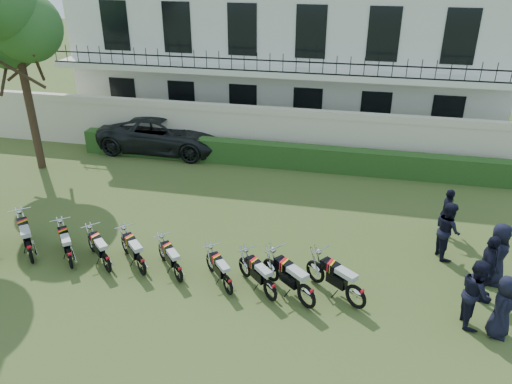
# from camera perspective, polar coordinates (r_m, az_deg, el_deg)

# --- Properties ---
(ground) EXTENTS (100.00, 100.00, 0.00)m
(ground) POSITION_cam_1_polar(r_m,az_deg,el_deg) (15.03, -4.91, -7.42)
(ground) COLOR #415321
(ground) RESTS_ON ground
(perimeter_wall) EXTENTS (30.00, 0.35, 2.30)m
(perimeter_wall) POSITION_cam_1_polar(r_m,az_deg,el_deg) (21.51, 1.18, 6.79)
(perimeter_wall) COLOR beige
(perimeter_wall) RESTS_ON ground
(hedge) EXTENTS (18.00, 0.60, 1.00)m
(hedge) POSITION_cam_1_polar(r_m,az_deg,el_deg) (20.84, 3.43, 4.13)
(hedge) COLOR #1D4017
(hedge) RESTS_ON ground
(building) EXTENTS (20.40, 9.60, 7.40)m
(building) POSITION_cam_1_polar(r_m,az_deg,el_deg) (26.57, 3.85, 16.12)
(building) COLOR silver
(building) RESTS_ON ground
(tree_west_near) EXTENTS (3.40, 3.20, 7.90)m
(tree_west_near) POSITION_cam_1_polar(r_m,az_deg,el_deg) (21.40, -26.00, 17.22)
(tree_west_near) COLOR #473323
(tree_west_near) RESTS_ON ground
(motorcycle_1) EXTENTS (1.49, 1.66, 1.16)m
(motorcycle_1) POSITION_cam_1_polar(r_m,az_deg,el_deg) (15.83, -24.51, -5.80)
(motorcycle_1) COLOR black
(motorcycle_1) RESTS_ON ground
(motorcycle_2) EXTENTS (1.27, 1.52, 1.03)m
(motorcycle_2) POSITION_cam_1_polar(r_m,az_deg,el_deg) (15.19, -20.58, -6.68)
(motorcycle_2) COLOR black
(motorcycle_2) RESTS_ON ground
(motorcycle_3) EXTENTS (1.41, 1.31, 1.00)m
(motorcycle_3) POSITION_cam_1_polar(r_m,az_deg,el_deg) (14.69, -16.75, -7.28)
(motorcycle_3) COLOR black
(motorcycle_3) RESTS_ON ground
(motorcycle_4) EXTENTS (1.40, 1.40, 1.03)m
(motorcycle_4) POSITION_cam_1_polar(r_m,az_deg,el_deg) (14.32, -13.01, -7.67)
(motorcycle_4) COLOR black
(motorcycle_4) RESTS_ON ground
(motorcycle_5) EXTENTS (1.25, 1.36, 0.96)m
(motorcycle_5) POSITION_cam_1_polar(r_m,az_deg,el_deg) (13.87, -8.90, -8.64)
(motorcycle_5) COLOR black
(motorcycle_5) RESTS_ON ground
(motorcycle_6) EXTENTS (1.17, 1.38, 0.94)m
(motorcycle_6) POSITION_cam_1_polar(r_m,az_deg,el_deg) (13.29, -3.23, -10.09)
(motorcycle_6) COLOR black
(motorcycle_6) RESTS_ON ground
(motorcycle_7) EXTENTS (1.36, 1.36, 1.00)m
(motorcycle_7) POSITION_cam_1_polar(r_m,az_deg,el_deg) (13.05, 1.64, -10.68)
(motorcycle_7) COLOR black
(motorcycle_7) RESTS_ON ground
(motorcycle_8) EXTENTS (1.67, 1.45, 1.15)m
(motorcycle_8) POSITION_cam_1_polar(r_m,az_deg,el_deg) (12.83, 5.82, -11.18)
(motorcycle_8) COLOR black
(motorcycle_8) RESTS_ON ground
(motorcycle_9) EXTENTS (1.70, 1.36, 1.13)m
(motorcycle_9) POSITION_cam_1_polar(r_m,az_deg,el_deg) (13.01, 11.40, -11.08)
(motorcycle_9) COLOR black
(motorcycle_9) RESTS_ON ground
(suv) EXTENTS (5.75, 2.69, 1.59)m
(suv) POSITION_cam_1_polar(r_m,az_deg,el_deg) (22.91, -10.46, 6.58)
(suv) COLOR black
(suv) RESTS_ON ground
(officer_0) EXTENTS (0.71, 0.90, 1.62)m
(officer_0) POSITION_cam_1_polar(r_m,az_deg,el_deg) (13.14, 26.37, -11.68)
(officer_0) COLOR black
(officer_0) RESTS_ON ground
(officer_1) EXTENTS (0.73, 0.91, 1.79)m
(officer_1) POSITION_cam_1_polar(r_m,az_deg,el_deg) (13.20, 23.83, -10.47)
(officer_1) COLOR black
(officer_1) RESTS_ON ground
(officer_2) EXTENTS (0.57, 1.14, 1.89)m
(officer_2) POSITION_cam_1_polar(r_m,az_deg,el_deg) (14.11, 24.95, -7.97)
(officer_2) COLOR black
(officer_2) RESTS_ON ground
(officer_3) EXTENTS (0.81, 1.01, 1.81)m
(officer_3) POSITION_cam_1_polar(r_m,az_deg,el_deg) (14.93, 25.85, -6.40)
(officer_3) COLOR black
(officer_3) RESTS_ON ground
(officer_4) EXTENTS (0.88, 1.01, 1.76)m
(officer_4) POSITION_cam_1_polar(r_m,az_deg,el_deg) (15.62, 21.03, -4.07)
(officer_4) COLOR black
(officer_4) RESTS_ON ground
(officer_5) EXTENTS (0.56, 1.00, 1.61)m
(officer_5) POSITION_cam_1_polar(r_m,az_deg,el_deg) (16.77, 20.98, -2.24)
(officer_5) COLOR black
(officer_5) RESTS_ON ground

